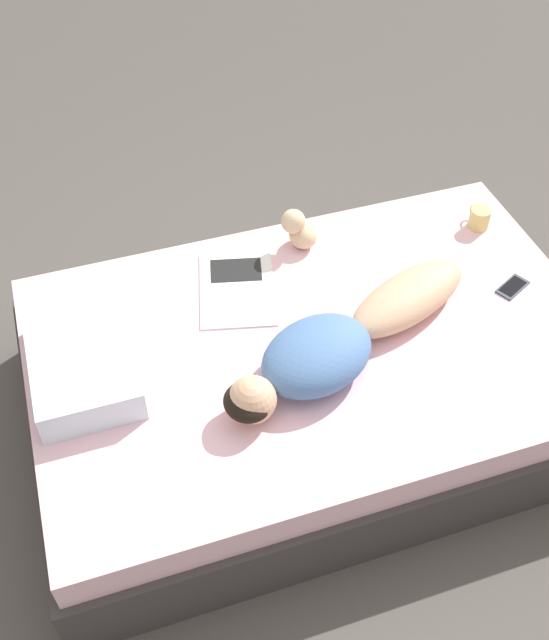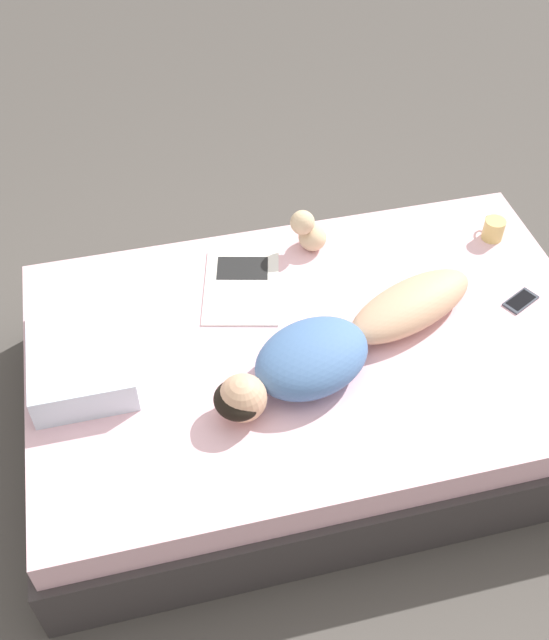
# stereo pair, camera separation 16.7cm
# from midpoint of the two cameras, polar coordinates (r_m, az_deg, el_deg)

# --- Properties ---
(ground_plane) EXTENTS (12.00, 12.00, 0.00)m
(ground_plane) POSITION_cam_midpoint_polar(r_m,az_deg,el_deg) (3.34, 4.33, -6.74)
(ground_plane) COLOR #4C4742
(bed) EXTENTS (1.50, 2.34, 0.45)m
(bed) POSITION_cam_midpoint_polar(r_m,az_deg,el_deg) (3.17, 4.55, -4.34)
(bed) COLOR #383333
(bed) RESTS_ON ground_plane
(person) EXTENTS (0.66, 1.22, 0.19)m
(person) POSITION_cam_midpoint_polar(r_m,az_deg,el_deg) (2.87, 6.62, -1.86)
(person) COLOR tan
(person) RESTS_ON bed
(open_magazine) EXTENTS (0.51, 0.41, 0.01)m
(open_magazine) POSITION_cam_midpoint_polar(r_m,az_deg,el_deg) (3.19, -1.02, 2.56)
(open_magazine) COLOR silver
(open_magazine) RESTS_ON bed
(coffee_mug) EXTENTS (0.13, 0.09, 0.10)m
(coffee_mug) POSITION_cam_midpoint_polar(r_m,az_deg,el_deg) (3.57, 17.65, 6.61)
(coffee_mug) COLOR tan
(coffee_mug) RESTS_ON bed
(cell_phone) EXTENTS (0.14, 0.17, 0.01)m
(cell_phone) POSITION_cam_midpoint_polar(r_m,az_deg,el_deg) (3.32, 19.63, 1.34)
(cell_phone) COLOR #333842
(cell_phone) RESTS_ON bed
(plush_toy) EXTENTS (0.14, 0.16, 0.20)m
(plush_toy) POSITION_cam_midpoint_polar(r_m,az_deg,el_deg) (3.33, 4.06, 6.71)
(plush_toy) COLOR #D1B289
(plush_toy) RESTS_ON bed
(pillow) EXTENTS (0.58, 0.38, 0.14)m
(pillow) POSITION_cam_midpoint_polar(r_m,az_deg,el_deg) (2.93, -12.99, -2.21)
(pillow) COLOR silver
(pillow) RESTS_ON bed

